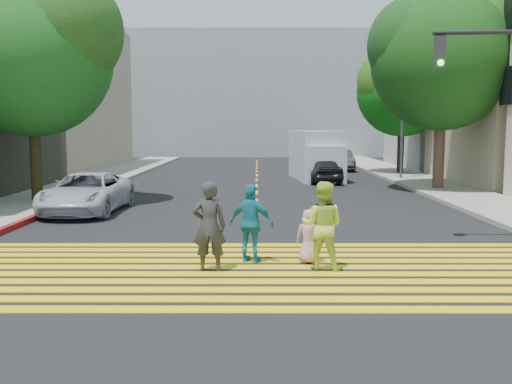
{
  "coord_description": "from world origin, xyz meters",
  "views": [
    {
      "loc": [
        0.03,
        -9.95,
        2.89
      ],
      "look_at": [
        0.0,
        3.0,
        1.4
      ],
      "focal_mm": 40.0,
      "sensor_mm": 36.0,
      "label": 1
    }
  ],
  "objects_px": {
    "dark_car_near": "(321,170)",
    "dark_car_parked": "(340,160)",
    "pedestrian_man": "(209,226)",
    "pedestrian_woman": "(322,225)",
    "pedestrian_extra": "(251,224)",
    "silver_car": "(304,159)",
    "white_van": "(317,157)",
    "tree_right_far": "(403,86)",
    "tree_right_near": "(445,52)",
    "white_sedan": "(87,193)",
    "tree_left": "(33,47)",
    "pedestrian_child": "(309,236)"
  },
  "relations": [
    {
      "from": "tree_right_far",
      "to": "pedestrian_child",
      "type": "relative_size",
      "value": 6.74
    },
    {
      "from": "tree_right_near",
      "to": "white_van",
      "type": "bearing_deg",
      "value": 132.3
    },
    {
      "from": "tree_left",
      "to": "silver_car",
      "type": "xyz_separation_m",
      "value": [
        11.6,
        19.36,
        -5.22
      ]
    },
    {
      "from": "pedestrian_extra",
      "to": "white_van",
      "type": "xyz_separation_m",
      "value": [
        3.36,
        19.13,
        0.42
      ]
    },
    {
      "from": "white_sedan",
      "to": "white_van",
      "type": "distance_m",
      "value": 15.02
    },
    {
      "from": "pedestrian_woman",
      "to": "dark_car_near",
      "type": "distance_m",
      "value": 18.18
    },
    {
      "from": "pedestrian_man",
      "to": "white_sedan",
      "type": "bearing_deg",
      "value": -58.73
    },
    {
      "from": "tree_right_near",
      "to": "pedestrian_woman",
      "type": "xyz_separation_m",
      "value": [
        -6.92,
        -14.21,
        -5.27
      ]
    },
    {
      "from": "tree_right_near",
      "to": "dark_car_near",
      "type": "xyz_separation_m",
      "value": [
        -4.93,
        3.86,
        -5.49
      ]
    },
    {
      "from": "tree_right_far",
      "to": "white_van",
      "type": "height_order",
      "value": "tree_right_far"
    },
    {
      "from": "dark_car_parked",
      "to": "pedestrian_extra",
      "type": "bearing_deg",
      "value": -102.44
    },
    {
      "from": "pedestrian_extra",
      "to": "dark_car_near",
      "type": "relative_size",
      "value": 0.43
    },
    {
      "from": "tree_left",
      "to": "silver_car",
      "type": "height_order",
      "value": "tree_left"
    },
    {
      "from": "tree_right_far",
      "to": "pedestrian_woman",
      "type": "bearing_deg",
      "value": -107.76
    },
    {
      "from": "tree_right_near",
      "to": "white_sedan",
      "type": "relative_size",
      "value": 1.88
    },
    {
      "from": "tree_left",
      "to": "pedestrian_man",
      "type": "height_order",
      "value": "tree_left"
    },
    {
      "from": "silver_car",
      "to": "tree_right_far",
      "type": "bearing_deg",
      "value": 135.08
    },
    {
      "from": "pedestrian_child",
      "to": "pedestrian_extra",
      "type": "distance_m",
      "value": 1.25
    },
    {
      "from": "silver_car",
      "to": "white_sedan",
      "type": "bearing_deg",
      "value": 72.08
    },
    {
      "from": "silver_car",
      "to": "white_van",
      "type": "distance_m",
      "value": 9.7
    },
    {
      "from": "tree_right_far",
      "to": "pedestrian_extra",
      "type": "relative_size",
      "value": 4.66
    },
    {
      "from": "pedestrian_woman",
      "to": "white_sedan",
      "type": "relative_size",
      "value": 0.37
    },
    {
      "from": "pedestrian_woman",
      "to": "pedestrian_extra",
      "type": "relative_size",
      "value": 1.07
    },
    {
      "from": "dark_car_near",
      "to": "dark_car_parked",
      "type": "xyz_separation_m",
      "value": [
        2.21,
        8.39,
        0.01
      ]
    },
    {
      "from": "tree_right_near",
      "to": "pedestrian_child",
      "type": "distance_m",
      "value": 16.43
    },
    {
      "from": "pedestrian_woman",
      "to": "silver_car",
      "type": "distance_m",
      "value": 29.45
    },
    {
      "from": "tree_left",
      "to": "dark_car_parked",
      "type": "bearing_deg",
      "value": 50.07
    },
    {
      "from": "tree_right_near",
      "to": "pedestrian_extra",
      "type": "relative_size",
      "value": 5.43
    },
    {
      "from": "pedestrian_woman",
      "to": "dark_car_parked",
      "type": "relative_size",
      "value": 0.43
    },
    {
      "from": "pedestrian_man",
      "to": "silver_car",
      "type": "relative_size",
      "value": 0.44
    },
    {
      "from": "tree_right_near",
      "to": "silver_car",
      "type": "relative_size",
      "value": 2.22
    },
    {
      "from": "dark_car_near",
      "to": "white_van",
      "type": "xyz_separation_m",
      "value": [
        -0.06,
        1.63,
        0.59
      ]
    },
    {
      "from": "tree_right_near",
      "to": "dark_car_near",
      "type": "distance_m",
      "value": 8.33
    },
    {
      "from": "tree_right_far",
      "to": "pedestrian_extra",
      "type": "xyz_separation_m",
      "value": [
        -8.83,
        -22.48,
        -4.45
      ]
    },
    {
      "from": "dark_car_near",
      "to": "silver_car",
      "type": "bearing_deg",
      "value": -97.91
    },
    {
      "from": "pedestrian_extra",
      "to": "white_sedan",
      "type": "height_order",
      "value": "pedestrian_extra"
    },
    {
      "from": "tree_right_near",
      "to": "tree_left",
      "type": "bearing_deg",
      "value": -165.74
    },
    {
      "from": "dark_car_near",
      "to": "white_van",
      "type": "height_order",
      "value": "white_van"
    },
    {
      "from": "pedestrian_woman",
      "to": "white_van",
      "type": "bearing_deg",
      "value": -78.99
    },
    {
      "from": "pedestrian_man",
      "to": "dark_car_parked",
      "type": "relative_size",
      "value": 0.44
    },
    {
      "from": "pedestrian_woman",
      "to": "pedestrian_child",
      "type": "distance_m",
      "value": 0.63
    },
    {
      "from": "pedestrian_extra",
      "to": "tree_right_far",
      "type": "bearing_deg",
      "value": -89.88
    },
    {
      "from": "tree_left",
      "to": "pedestrian_child",
      "type": "xyz_separation_m",
      "value": [
        9.34,
        -9.52,
        -5.23
      ]
    },
    {
      "from": "tree_right_near",
      "to": "pedestrian_extra",
      "type": "xyz_separation_m",
      "value": [
        -8.36,
        -13.63,
        -5.33
      ]
    },
    {
      "from": "pedestrian_man",
      "to": "pedestrian_woman",
      "type": "distance_m",
      "value": 2.28
    },
    {
      "from": "pedestrian_child",
      "to": "tree_right_near",
      "type": "bearing_deg",
      "value": -106.46
    },
    {
      "from": "tree_left",
      "to": "silver_car",
      "type": "relative_size",
      "value": 2.1
    },
    {
      "from": "white_van",
      "to": "white_sedan",
      "type": "bearing_deg",
      "value": -132.55
    },
    {
      "from": "white_sedan",
      "to": "pedestrian_child",
      "type": "bearing_deg",
      "value": -44.92
    },
    {
      "from": "pedestrian_child",
      "to": "silver_car",
      "type": "height_order",
      "value": "silver_car"
    }
  ]
}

